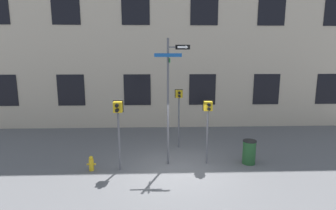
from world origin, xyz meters
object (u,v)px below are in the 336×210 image
at_px(fire_hydrant, 91,163).
at_px(trash_bin, 249,152).
at_px(pedestrian_signal_left, 118,116).
at_px(pedestrian_signal_right, 208,115).
at_px(pedestrian_signal_across, 179,103).
at_px(street_sign_pole, 170,93).

distance_m(fire_hydrant, trash_bin, 6.38).
distance_m(pedestrian_signal_left, trash_bin, 5.53).
bearing_deg(trash_bin, pedestrian_signal_left, -175.02).
bearing_deg(pedestrian_signal_left, pedestrian_signal_right, 8.91).
distance_m(pedestrian_signal_left, pedestrian_signal_right, 3.56).
bearing_deg(trash_bin, pedestrian_signal_across, 142.86).
xyz_separation_m(pedestrian_signal_right, fire_hydrant, (-4.61, -0.55, -1.79)).
height_order(street_sign_pole, trash_bin, street_sign_pole).
relative_size(pedestrian_signal_right, pedestrian_signal_across, 0.93).
xyz_separation_m(pedestrian_signal_left, fire_hydrant, (-1.10, 0.00, -1.87)).
height_order(street_sign_pole, fire_hydrant, street_sign_pole).
height_order(pedestrian_signal_left, trash_bin, pedestrian_signal_left).
distance_m(street_sign_pole, trash_bin, 4.11).
height_order(street_sign_pole, pedestrian_signal_left, street_sign_pole).
bearing_deg(pedestrian_signal_across, pedestrian_signal_left, -134.45).
bearing_deg(pedestrian_signal_across, trash_bin, -37.14).
bearing_deg(street_sign_pole, fire_hydrant, -170.16).
relative_size(pedestrian_signal_across, trash_bin, 2.86).
distance_m(street_sign_pole, pedestrian_signal_across, 2.22).
bearing_deg(pedestrian_signal_right, trash_bin, -3.02).
height_order(pedestrian_signal_right, fire_hydrant, pedestrian_signal_right).
height_order(pedestrian_signal_right, trash_bin, pedestrian_signal_right).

